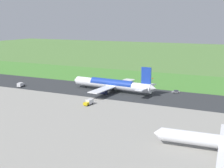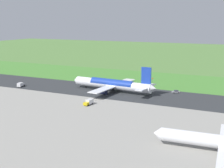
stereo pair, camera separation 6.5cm
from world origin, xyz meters
The scene contains 10 objects.
ground_plane centered at (0.00, 0.00, 0.00)m, with size 800.00×800.00×0.00m, color #547F3D.
runway_asphalt centered at (0.00, 0.00, 0.03)m, with size 600.00×33.79×0.06m, color #2D3033.
apron_concrete centered at (0.00, 67.99, 0.03)m, with size 440.00×110.00×0.05m, color gray.
grass_verge_foreground centered at (0.00, -35.36, 0.02)m, with size 600.00×80.00×0.04m, color #478534.
airliner_main centered at (4.02, 0.03, 4.35)m, with size 54.15×44.35×15.88m.
service_truck_baggage centered at (60.85, 12.23, 1.40)m, with size 3.51×6.16×2.65m.
service_car_followme centered at (-29.56, -12.27, 0.84)m, with size 4.45×3.95×1.62m.
service_truck_fuel centered at (2.55, 30.24, 1.40)m, with size 2.78×5.98×2.65m.
no_stopping_sign centered at (-7.76, -37.34, 1.55)m, with size 0.60×0.10×2.62m.
traffic_cone_orange centered at (0.11, -39.22, 0.28)m, with size 0.40×0.40×0.55m, color orange.
Camera 2 is at (-68.66, 154.54, 40.07)m, focal length 49.05 mm.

